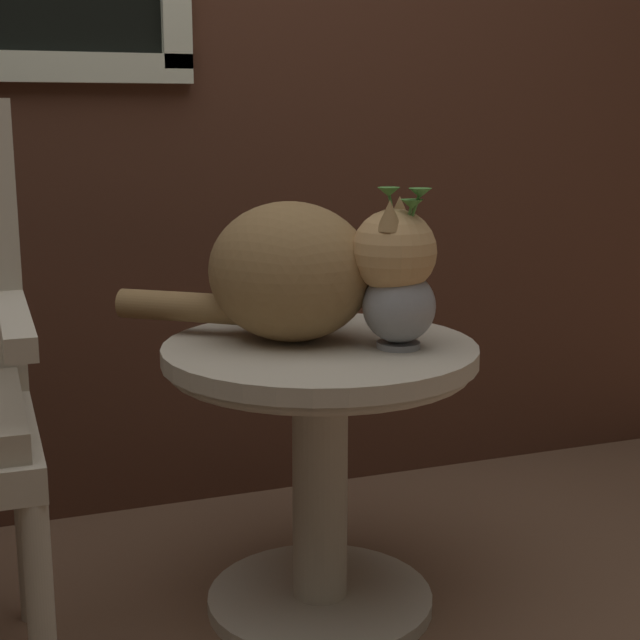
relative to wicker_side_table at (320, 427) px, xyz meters
The scene contains 3 objects.
wicker_side_table is the anchor object (origin of this frame).
cat 0.32m from the wicker_side_table, 122.52° to the left, with size 0.58×0.46×0.30m.
pewter_vase_with_ivy 0.32m from the wicker_side_table, 31.19° to the right, with size 0.14×0.14×0.32m.
Camera 1 is at (-0.38, -1.60, 1.03)m, focal length 54.08 mm.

